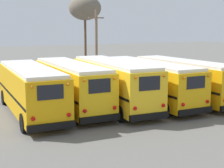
{
  "coord_description": "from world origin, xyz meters",
  "views": [
    {
      "loc": [
        -10.58,
        -21.33,
        5.52
      ],
      "look_at": [
        0.0,
        -0.33,
        1.6
      ],
      "focal_mm": 55.0,
      "sensor_mm": 36.0,
      "label": 1
    }
  ],
  "objects_px": {
    "school_bus_3": "(147,80)",
    "school_bus_0": "(30,89)",
    "school_bus_1": "(71,84)",
    "school_bus_4": "(183,79)",
    "bare_tree_0": "(85,8)",
    "school_bus_2": "(113,82)",
    "utility_pole": "(96,43)"
  },
  "relations": [
    {
      "from": "school_bus_2",
      "to": "utility_pole",
      "type": "height_order",
      "value": "utility_pole"
    },
    {
      "from": "school_bus_0",
      "to": "bare_tree_0",
      "type": "xyz_separation_m",
      "value": [
        12.11,
        20.21,
        6.19
      ]
    },
    {
      "from": "school_bus_2",
      "to": "school_bus_4",
      "type": "bearing_deg",
      "value": -5.19
    },
    {
      "from": "utility_pole",
      "to": "bare_tree_0",
      "type": "distance_m",
      "value": 8.48
    },
    {
      "from": "school_bus_0",
      "to": "utility_pole",
      "type": "height_order",
      "value": "utility_pole"
    },
    {
      "from": "school_bus_0",
      "to": "bare_tree_0",
      "type": "relative_size",
      "value": 1.08
    },
    {
      "from": "bare_tree_0",
      "to": "school_bus_0",
      "type": "bearing_deg",
      "value": -120.92
    },
    {
      "from": "school_bus_0",
      "to": "school_bus_4",
      "type": "xyz_separation_m",
      "value": [
        11.26,
        -1.05,
        -0.01
      ]
    },
    {
      "from": "utility_pole",
      "to": "bare_tree_0",
      "type": "bearing_deg",
      "value": 76.83
    },
    {
      "from": "school_bus_0",
      "to": "school_bus_2",
      "type": "xyz_separation_m",
      "value": [
        5.63,
        -0.54,
        0.07
      ]
    },
    {
      "from": "school_bus_0",
      "to": "utility_pole",
      "type": "distance_m",
      "value": 16.74
    },
    {
      "from": "school_bus_2",
      "to": "bare_tree_0",
      "type": "bearing_deg",
      "value": 72.66
    },
    {
      "from": "school_bus_0",
      "to": "school_bus_1",
      "type": "bearing_deg",
      "value": 5.4
    },
    {
      "from": "school_bus_1",
      "to": "school_bus_4",
      "type": "distance_m",
      "value": 8.54
    },
    {
      "from": "school_bus_0",
      "to": "utility_pole",
      "type": "xyz_separation_m",
      "value": [
        10.4,
        12.94,
        2.17
      ]
    },
    {
      "from": "school_bus_0",
      "to": "school_bus_2",
      "type": "bearing_deg",
      "value": -5.44
    },
    {
      "from": "bare_tree_0",
      "to": "utility_pole",
      "type": "bearing_deg",
      "value": -103.17
    },
    {
      "from": "school_bus_2",
      "to": "utility_pole",
      "type": "xyz_separation_m",
      "value": [
        4.78,
        13.47,
        2.09
      ]
    },
    {
      "from": "utility_pole",
      "to": "school_bus_3",
      "type": "bearing_deg",
      "value": -98.35
    },
    {
      "from": "school_bus_2",
      "to": "utility_pole",
      "type": "relative_size",
      "value": 1.38
    },
    {
      "from": "school_bus_4",
      "to": "bare_tree_0",
      "type": "xyz_separation_m",
      "value": [
        0.85,
        21.25,
        6.19
      ]
    },
    {
      "from": "utility_pole",
      "to": "school_bus_2",
      "type": "bearing_deg",
      "value": -109.52
    },
    {
      "from": "school_bus_0",
      "to": "school_bus_3",
      "type": "height_order",
      "value": "school_bus_0"
    },
    {
      "from": "school_bus_1",
      "to": "school_bus_4",
      "type": "xyz_separation_m",
      "value": [
        8.44,
        -1.31,
        -0.03
      ]
    },
    {
      "from": "school_bus_0",
      "to": "school_bus_1",
      "type": "xyz_separation_m",
      "value": [
        2.81,
        0.27,
        0.02
      ]
    },
    {
      "from": "school_bus_4",
      "to": "school_bus_0",
      "type": "bearing_deg",
      "value": 174.69
    },
    {
      "from": "school_bus_2",
      "to": "school_bus_4",
      "type": "height_order",
      "value": "school_bus_2"
    },
    {
      "from": "school_bus_2",
      "to": "school_bus_3",
      "type": "distance_m",
      "value": 2.82
    },
    {
      "from": "school_bus_2",
      "to": "school_bus_1",
      "type": "bearing_deg",
      "value": 164.1
    },
    {
      "from": "school_bus_3",
      "to": "school_bus_4",
      "type": "bearing_deg",
      "value": -12.14
    },
    {
      "from": "school_bus_3",
      "to": "school_bus_0",
      "type": "bearing_deg",
      "value": 177.01
    },
    {
      "from": "school_bus_3",
      "to": "bare_tree_0",
      "type": "distance_m",
      "value": 21.87
    }
  ]
}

